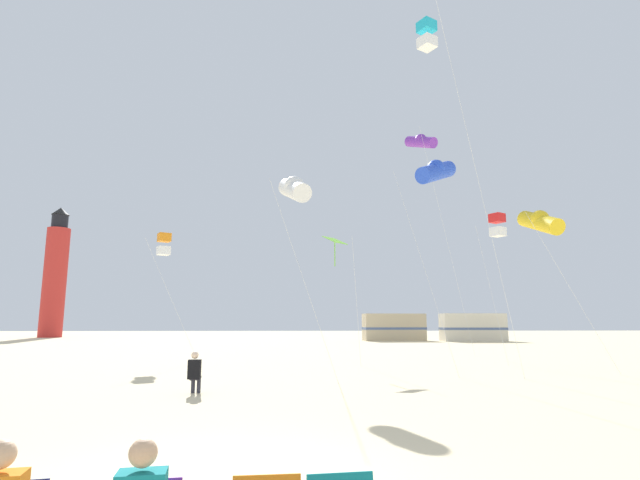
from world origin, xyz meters
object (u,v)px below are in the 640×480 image
kite_box_cyan (427,36)px  kite_box_orange (164,244)px  kite_flyer_standing (195,371)px  lighthouse_distant (55,275)px  kite_tube_blue (436,171)px  kite_tube_violet (421,142)px  kite_tube_gold (540,222)px  rv_van_tan (394,327)px  rv_van_cream (473,327)px  kite_tube_white (294,189)px  kite_diamond_lime (336,244)px  kite_box_scarlet (497,225)px

kite_box_cyan → kite_box_orange: bearing=147.0°
kite_flyer_standing → lighthouse_distant: 58.22m
kite_flyer_standing → kite_tube_blue: kite_tube_blue is taller
lighthouse_distant → kite_tube_violet: bearing=-41.8°
kite_box_cyan → kite_tube_violet: kite_tube_violet is taller
kite_flyer_standing → kite_tube_gold: kite_tube_gold is taller
kite_box_cyan → rv_van_tan: (5.16, 34.22, -11.89)m
rv_van_tan → rv_van_cream: same height
kite_tube_blue → kite_tube_violet: 11.55m
kite_tube_gold → kite_box_orange: (-17.21, 5.80, -0.19)m
kite_tube_gold → kite_tube_white: size_ratio=0.90×
kite_diamond_lime → kite_box_cyan: size_ratio=0.42×
kite_tube_gold → rv_van_tan: kite_tube_gold is taller
kite_box_orange → rv_van_cream: bearing=44.5°
rv_van_cream → kite_tube_violet: bearing=-116.3°
kite_box_cyan → kite_tube_violet: size_ratio=0.98×
kite_tube_violet → rv_van_cream: bearing=63.6°
kite_flyer_standing → kite_box_cyan: (7.95, 3.61, 12.66)m
kite_diamond_lime → kite_tube_violet: size_ratio=0.41×
kite_tube_gold → kite_tube_blue: bearing=-176.4°
kite_diamond_lime → kite_box_orange: 9.44m
kite_tube_white → kite_tube_gold: bearing=10.1°
kite_tube_blue → rv_van_tan: kite_tube_blue is taller
kite_flyer_standing → kite_box_scarlet: kite_box_scarlet is taller
kite_tube_blue → kite_box_scarlet: kite_tube_blue is taller
kite_box_orange → rv_van_tan: 31.83m
kite_box_cyan → kite_tube_white: (-5.26, 0.21, -6.35)m
kite_diamond_lime → kite_box_scarlet: kite_box_scarlet is taller
kite_box_orange → rv_van_tan: kite_box_orange is taller
kite_box_orange → rv_van_tan: bearing=56.8°
kite_box_scarlet → kite_box_orange: kite_box_scarlet is taller
kite_flyer_standing → kite_tube_blue: 12.68m
kite_tube_violet → rv_van_cream: kite_tube_violet is taller
kite_box_orange → rv_van_cream: (25.06, 24.62, -4.57)m
kite_box_scarlet → kite_box_cyan: kite_box_cyan is taller
kite_tube_blue → kite_tube_white: (-5.92, -1.57, -1.28)m
rv_van_tan → kite_tube_violet: bearing=-99.7°
kite_box_scarlet → kite_tube_violet: 9.35m
rv_van_tan → kite_diamond_lime: bearing=-109.5°
kite_tube_violet → lighthouse_distant: size_ratio=0.84×
kite_box_cyan → kite_box_scarlet: bearing=49.7°
kite_tube_violet → lighthouse_distant: bearing=138.2°
kite_flyer_standing → kite_diamond_lime: kite_diamond_lime is taller
kite_flyer_standing → kite_box_scarlet: size_ratio=0.16×
kite_tube_violet → lighthouse_distant: 52.62m
kite_box_scarlet → kite_box_orange: 17.05m
kite_box_orange → kite_tube_violet: bearing=15.2°
kite_tube_gold → kite_box_orange: kite_tube_gold is taller
kite_flyer_standing → lighthouse_distant: bearing=-62.0°
kite_tube_gold → kite_tube_white: 10.58m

